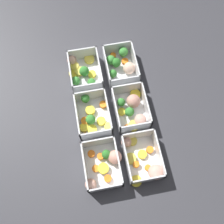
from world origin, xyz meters
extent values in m
plane|color=#38383D|center=(0.00, 0.00, 0.00)|extent=(4.00, 4.00, 0.00)
cube|color=white|center=(-0.18, -0.07, 0.00)|extent=(0.16, 0.12, 0.00)
cube|color=white|center=(-0.18, -0.12, 0.03)|extent=(0.16, 0.01, 0.07)
cube|color=white|center=(-0.18, -0.01, 0.03)|extent=(0.16, 0.01, 0.07)
cube|color=white|center=(-0.26, -0.07, 0.03)|extent=(0.01, 0.12, 0.07)
cube|color=white|center=(-0.10, -0.07, 0.03)|extent=(0.01, 0.12, 0.07)
cylinder|color=#DBC647|center=(-0.24, -0.05, 0.01)|extent=(0.06, 0.06, 0.01)
cylinder|color=#DBC647|center=(-0.20, -0.09, 0.01)|extent=(0.05, 0.05, 0.01)
cylinder|color=#49883F|center=(-0.18, -0.07, 0.01)|extent=(0.01, 0.01, 0.02)
sphere|color=#388433|center=(-0.18, -0.07, 0.04)|extent=(0.04, 0.04, 0.04)
sphere|color=#D19E8C|center=(-0.25, -0.11, 0.02)|extent=(0.05, 0.05, 0.04)
cylinder|color=#519448|center=(-0.15, -0.11, 0.01)|extent=(0.01, 0.01, 0.01)
sphere|color=#42933D|center=(-0.15, -0.11, 0.03)|extent=(0.03, 0.03, 0.03)
cylinder|color=yellow|center=(-0.19, -0.12, 0.01)|extent=(0.05, 0.05, 0.01)
cylinder|color=yellow|center=(-0.17, -0.05, 0.01)|extent=(0.04, 0.04, 0.01)
cylinder|color=#49883F|center=(-0.13, -0.05, 0.01)|extent=(0.01, 0.01, 0.01)
sphere|color=#388433|center=(-0.13, -0.05, 0.03)|extent=(0.03, 0.03, 0.03)
cylinder|color=#DBC647|center=(-0.22, -0.11, 0.01)|extent=(0.05, 0.05, 0.02)
cube|color=white|center=(0.00, -0.07, 0.00)|extent=(0.16, 0.12, 0.00)
cube|color=white|center=(0.00, -0.12, 0.03)|extent=(0.16, 0.01, 0.07)
cube|color=white|center=(0.00, -0.01, 0.03)|extent=(0.16, 0.01, 0.07)
cube|color=white|center=(-0.08, -0.07, 0.03)|extent=(0.01, 0.12, 0.07)
cube|color=white|center=(0.08, -0.07, 0.03)|extent=(0.01, 0.12, 0.07)
cylinder|color=#DBC647|center=(0.05, -0.02, 0.01)|extent=(0.04, 0.04, 0.02)
cylinder|color=yellow|center=(-0.03, -0.08, 0.01)|extent=(0.05, 0.05, 0.02)
cylinder|color=orange|center=(0.01, -0.10, 0.01)|extent=(0.04, 0.04, 0.02)
cylinder|color=orange|center=(-0.04, -0.03, 0.01)|extent=(0.04, 0.04, 0.01)
cylinder|color=yellow|center=(0.05, -0.08, 0.01)|extent=(0.05, 0.05, 0.01)
cylinder|color=#49883F|center=(-0.07, -0.09, 0.01)|extent=(0.01, 0.01, 0.02)
sphere|color=#388433|center=(-0.07, -0.09, 0.03)|extent=(0.03, 0.03, 0.03)
cylinder|color=yellow|center=(0.02, -0.04, 0.01)|extent=(0.05, 0.05, 0.01)
cylinder|color=yellow|center=(0.04, -0.11, 0.01)|extent=(0.05, 0.05, 0.01)
cylinder|color=#49883F|center=(0.02, -0.08, 0.01)|extent=(0.01, 0.01, 0.02)
sphere|color=#388433|center=(0.02, -0.08, 0.03)|extent=(0.04, 0.04, 0.04)
cylinder|color=orange|center=(0.07, -0.11, 0.01)|extent=(0.03, 0.03, 0.01)
cube|color=white|center=(0.18, -0.07, 0.00)|extent=(0.16, 0.12, 0.00)
cube|color=white|center=(0.18, -0.12, 0.03)|extent=(0.16, 0.01, 0.07)
cube|color=white|center=(0.18, -0.01, 0.03)|extent=(0.16, 0.01, 0.07)
cube|color=white|center=(0.10, -0.07, 0.03)|extent=(0.01, 0.12, 0.07)
cube|color=white|center=(0.26, -0.07, 0.03)|extent=(0.01, 0.12, 0.07)
cylinder|color=yellow|center=(0.19, -0.07, 0.01)|extent=(0.05, 0.05, 0.02)
cylinder|color=orange|center=(0.15, -0.07, 0.01)|extent=(0.03, 0.03, 0.01)
sphere|color=tan|center=(0.16, -0.02, 0.03)|extent=(0.06, 0.06, 0.05)
cylinder|color=orange|center=(0.23, -0.06, 0.01)|extent=(0.04, 0.04, 0.01)
cylinder|color=#407A37|center=(0.15, -0.05, 0.01)|extent=(0.01, 0.01, 0.02)
sphere|color=#2D7228|center=(0.15, -0.05, 0.03)|extent=(0.03, 0.03, 0.03)
cylinder|color=orange|center=(0.19, -0.09, 0.01)|extent=(0.03, 0.03, 0.01)
cylinder|color=orange|center=(0.13, -0.10, 0.01)|extent=(0.03, 0.03, 0.01)
sphere|color=#D19E8C|center=(0.24, -0.12, 0.02)|extent=(0.05, 0.05, 0.04)
cube|color=white|center=(-0.18, 0.07, 0.00)|extent=(0.16, 0.12, 0.00)
cube|color=white|center=(-0.18, 0.01, 0.03)|extent=(0.16, 0.01, 0.07)
cube|color=white|center=(-0.18, 0.12, 0.03)|extent=(0.16, 0.01, 0.07)
cube|color=white|center=(-0.26, 0.07, 0.03)|extent=(0.01, 0.12, 0.07)
cube|color=white|center=(-0.10, 0.07, 0.03)|extent=(0.01, 0.12, 0.07)
cylinder|color=#407A37|center=(-0.20, 0.05, 0.01)|extent=(0.01, 0.01, 0.01)
sphere|color=#2D7228|center=(-0.20, 0.05, 0.03)|extent=(0.04, 0.04, 0.04)
cylinder|color=orange|center=(-0.21, 0.09, 0.01)|extent=(0.04, 0.04, 0.01)
cylinder|color=#49883F|center=(-0.15, 0.03, 0.01)|extent=(0.01, 0.01, 0.02)
sphere|color=#388433|center=(-0.15, 0.03, 0.03)|extent=(0.03, 0.03, 0.03)
cylinder|color=#519448|center=(-0.21, 0.04, 0.01)|extent=(0.01, 0.01, 0.01)
sphere|color=#42933D|center=(-0.21, 0.04, 0.03)|extent=(0.04, 0.04, 0.04)
cylinder|color=orange|center=(-0.24, 0.05, 0.01)|extent=(0.02, 0.02, 0.01)
sphere|color=beige|center=(-0.16, 0.10, 0.03)|extent=(0.06, 0.06, 0.05)
cylinder|color=#519448|center=(-0.24, 0.09, 0.01)|extent=(0.01, 0.01, 0.01)
sphere|color=#42933D|center=(-0.24, 0.09, 0.03)|extent=(0.04, 0.04, 0.04)
cylinder|color=orange|center=(-0.12, 0.02, 0.01)|extent=(0.03, 0.03, 0.01)
cube|color=white|center=(0.00, 0.07, 0.00)|extent=(0.16, 0.12, 0.00)
cube|color=white|center=(0.00, 0.01, 0.03)|extent=(0.16, 0.01, 0.07)
cube|color=white|center=(0.00, 0.12, 0.03)|extent=(0.16, 0.01, 0.07)
cube|color=white|center=(-0.08, 0.07, 0.03)|extent=(0.01, 0.12, 0.07)
cube|color=white|center=(0.08, 0.07, 0.03)|extent=(0.01, 0.12, 0.07)
cylinder|color=yellow|center=(0.00, 0.04, 0.01)|extent=(0.04, 0.04, 0.01)
sphere|color=#D19E8C|center=(0.05, 0.09, 0.03)|extent=(0.06, 0.06, 0.04)
cylinder|color=#DBC647|center=(0.06, 0.07, 0.01)|extent=(0.06, 0.06, 0.02)
cylinder|color=#49883F|center=(0.01, 0.06, 0.01)|extent=(0.01, 0.01, 0.01)
sphere|color=#388433|center=(0.01, 0.06, 0.03)|extent=(0.03, 0.03, 0.03)
cylinder|color=yellow|center=(-0.06, 0.10, 0.01)|extent=(0.05, 0.05, 0.01)
cylinder|color=#49883F|center=(-0.03, 0.04, 0.01)|extent=(0.01, 0.01, 0.02)
sphere|color=#388433|center=(-0.03, 0.04, 0.03)|extent=(0.03, 0.03, 0.03)
sphere|color=tan|center=(-0.03, 0.08, 0.03)|extent=(0.07, 0.07, 0.05)
cylinder|color=orange|center=(0.06, 0.04, 0.01)|extent=(0.03, 0.03, 0.01)
cube|color=white|center=(0.18, 0.07, 0.00)|extent=(0.16, 0.12, 0.00)
cube|color=white|center=(0.18, 0.01, 0.03)|extent=(0.16, 0.01, 0.07)
cube|color=white|center=(0.18, 0.12, 0.03)|extent=(0.16, 0.01, 0.07)
cube|color=white|center=(0.10, 0.07, 0.03)|extent=(0.01, 0.12, 0.07)
cube|color=white|center=(0.26, 0.07, 0.03)|extent=(0.01, 0.12, 0.07)
cylinder|color=orange|center=(0.16, 0.10, 0.01)|extent=(0.03, 0.03, 0.01)
cylinder|color=yellow|center=(0.25, 0.03, 0.01)|extent=(0.04, 0.04, 0.01)
cylinder|color=orange|center=(0.20, 0.05, 0.01)|extent=(0.03, 0.03, 0.02)
cylinder|color=#DBC647|center=(0.12, 0.05, 0.01)|extent=(0.04, 0.04, 0.01)
cylinder|color=#DBC647|center=(0.18, 0.03, 0.01)|extent=(0.05, 0.05, 0.01)
sphere|color=#D19E8C|center=(0.12, 0.03, 0.02)|extent=(0.05, 0.05, 0.04)
sphere|color=#D19E8C|center=(0.24, 0.10, 0.03)|extent=(0.06, 0.06, 0.05)
cylinder|color=orange|center=(0.22, 0.08, 0.01)|extent=(0.02, 0.02, 0.01)
cylinder|color=yellow|center=(0.17, 0.07, 0.01)|extent=(0.04, 0.04, 0.01)
camera|label=1|loc=(0.34, -0.07, 0.90)|focal=42.00mm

